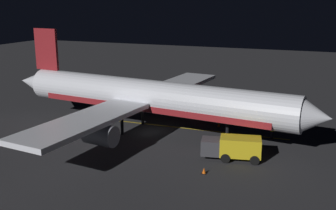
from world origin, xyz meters
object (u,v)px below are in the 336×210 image
(catering_truck, at_px, (223,108))
(traffic_cone_near_left, at_px, (219,125))
(ground_crew_worker, at_px, (272,131))
(traffic_cone_near_right, at_px, (204,171))
(traffic_cone_under_wing, at_px, (232,138))
(airliner, at_px, (147,98))
(baggage_truck, at_px, (234,148))

(catering_truck, bearing_deg, traffic_cone_near_left, 8.73)
(catering_truck, height_order, ground_crew_worker, catering_truck)
(traffic_cone_near_right, bearing_deg, catering_truck, -170.42)
(traffic_cone_under_wing, bearing_deg, catering_truck, -158.34)
(airliner, distance_m, traffic_cone_under_wing, 10.76)
(catering_truck, height_order, traffic_cone_near_left, catering_truck)
(airliner, height_order, baggage_truck, airliner)
(ground_crew_worker, distance_m, traffic_cone_near_left, 6.94)
(catering_truck, relative_size, traffic_cone_under_wing, 10.73)
(ground_crew_worker, bearing_deg, baggage_truck, -18.24)
(airliner, height_order, traffic_cone_under_wing, airliner)
(traffic_cone_near_right, bearing_deg, traffic_cone_under_wing, 178.31)
(airliner, relative_size, baggage_truck, 6.75)
(ground_crew_worker, relative_size, traffic_cone_near_right, 3.16)
(airliner, distance_m, baggage_truck, 12.67)
(airliner, bearing_deg, baggage_truck, 67.35)
(ground_crew_worker, xyz_separation_m, traffic_cone_near_right, (12.01, -4.20, -0.64))
(baggage_truck, bearing_deg, traffic_cone_under_wing, -165.92)
(catering_truck, bearing_deg, baggage_truck, 18.76)
(airliner, relative_size, traffic_cone_under_wing, 73.35)
(baggage_truck, bearing_deg, catering_truck, -161.24)
(baggage_truck, relative_size, ground_crew_worker, 3.44)
(baggage_truck, xyz_separation_m, catering_truck, (-13.84, -4.70, 0.05))
(traffic_cone_near_right, distance_m, traffic_cone_under_wing, 9.70)
(baggage_truck, xyz_separation_m, traffic_cone_under_wing, (-5.43, -1.36, -0.93))
(baggage_truck, relative_size, traffic_cone_under_wing, 10.87)
(catering_truck, height_order, traffic_cone_near_right, catering_truck)
(traffic_cone_near_left, bearing_deg, traffic_cone_under_wing, 32.20)
(baggage_truck, distance_m, traffic_cone_near_left, 10.59)
(catering_truck, bearing_deg, airliner, -36.26)
(ground_crew_worker, relative_size, traffic_cone_near_left, 3.16)
(traffic_cone_near_left, distance_m, traffic_cone_under_wing, 5.08)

